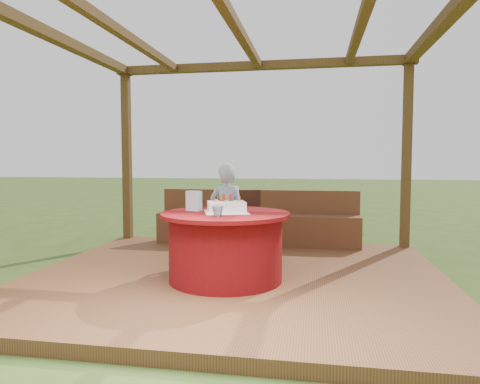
# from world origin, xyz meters

# --- Properties ---
(ground) EXTENTS (60.00, 60.00, 0.00)m
(ground) POSITION_xyz_m (0.00, 0.00, 0.00)
(ground) COLOR #324D19
(ground) RESTS_ON ground
(deck) EXTENTS (4.50, 4.00, 0.12)m
(deck) POSITION_xyz_m (0.00, 0.00, 0.06)
(deck) COLOR brown
(deck) RESTS_ON ground
(pergola) EXTENTS (4.50, 4.00, 2.72)m
(pergola) POSITION_xyz_m (0.00, 0.00, 2.41)
(pergola) COLOR brown
(pergola) RESTS_ON deck
(bench) EXTENTS (3.00, 0.42, 0.80)m
(bench) POSITION_xyz_m (0.00, 1.72, 0.38)
(bench) COLOR brown
(bench) RESTS_ON deck
(table) EXTENTS (1.33, 1.33, 0.70)m
(table) POSITION_xyz_m (-0.06, -0.29, 0.48)
(table) COLOR maroon
(table) RESTS_ON deck
(chair) EXTENTS (0.52, 0.52, 0.87)m
(chair) POSITION_xyz_m (-0.01, 0.72, 0.60)
(chair) COLOR #381E12
(chair) RESTS_ON deck
(elderly_woman) EXTENTS (0.43, 0.29, 1.21)m
(elderly_woman) POSITION_xyz_m (-0.23, 0.60, 0.74)
(elderly_woman) COLOR #A1D1EF
(elderly_woman) RESTS_ON deck
(birthday_cake) EXTENTS (0.54, 0.54, 0.19)m
(birthday_cake) POSITION_xyz_m (-0.05, -0.28, 0.88)
(birthday_cake) COLOR white
(birthday_cake) RESTS_ON table
(gift_bag) EXTENTS (0.17, 0.13, 0.21)m
(gift_bag) POSITION_xyz_m (-0.42, -0.18, 0.93)
(gift_bag) COLOR #F19CD2
(gift_bag) RESTS_ON table
(drinking_glass) EXTENTS (0.14, 0.14, 0.10)m
(drinking_glass) POSITION_xyz_m (-0.06, -0.64, 0.88)
(drinking_glass) COLOR white
(drinking_glass) RESTS_ON table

